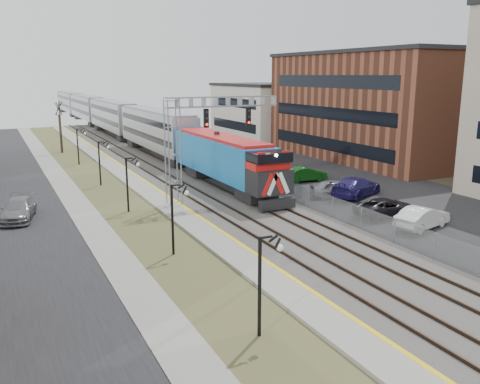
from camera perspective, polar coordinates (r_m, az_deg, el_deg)
street_west at (r=43.56m, az=-24.28°, el=-1.03°), size 7.00×120.00×0.04m
sidewalk at (r=43.88m, az=-18.43°, el=-0.41°), size 2.00×120.00×0.08m
grass_median at (r=44.35m, az=-14.60°, el=-0.04°), size 4.00×120.00×0.06m
platform at (r=45.00m, az=-10.87°, el=0.46°), size 2.00×120.00×0.24m
ballast_bed at (r=46.52m, az=-4.93°, el=1.03°), size 8.00×120.00×0.20m
parking_lot at (r=51.99m, az=7.49°, el=2.15°), size 16.00×120.00×0.04m
platform_edge at (r=45.20m, az=-9.80°, el=0.72°), size 0.24×120.00×0.01m
track_near at (r=45.82m, az=-7.26°, el=1.01°), size 1.58×120.00×0.15m
track_far at (r=47.03m, az=-3.23°, el=1.41°), size 1.58×120.00×0.15m
train at (r=88.38m, az=-14.55°, el=8.21°), size 3.00×108.65×5.33m
signal_gantry at (r=38.20m, az=-5.14°, el=6.75°), size 9.00×1.07×8.15m
lampposts at (r=28.16m, az=-7.78°, el=-3.04°), size 0.14×62.14×4.00m
fence at (r=48.03m, az=-0.27°, el=2.31°), size 0.04×120.00×1.60m
buildings_east at (r=57.46m, az=21.73°, el=8.71°), size 16.00×76.00×15.00m
car_lot_b at (r=34.83m, az=19.79°, el=-2.76°), size 4.63×2.55×1.45m
car_lot_c at (r=36.89m, az=16.15°, el=-1.74°), size 4.79×2.32×1.31m
car_lot_d at (r=42.39m, az=12.91°, el=0.54°), size 5.97×4.35×1.61m
car_lot_e at (r=41.66m, az=10.81°, el=0.31°), size 4.60×3.14×1.46m
car_lot_f at (r=47.61m, az=7.33°, el=1.96°), size 4.18×1.67×1.35m
car_street_b at (r=37.95m, az=-23.63°, el=-1.86°), size 2.91×5.13×1.40m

